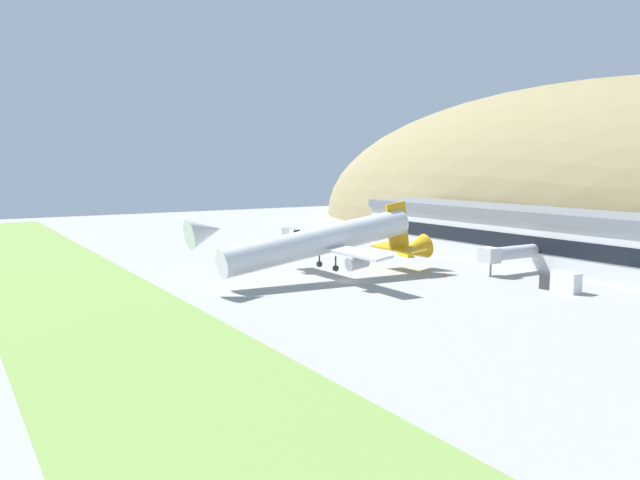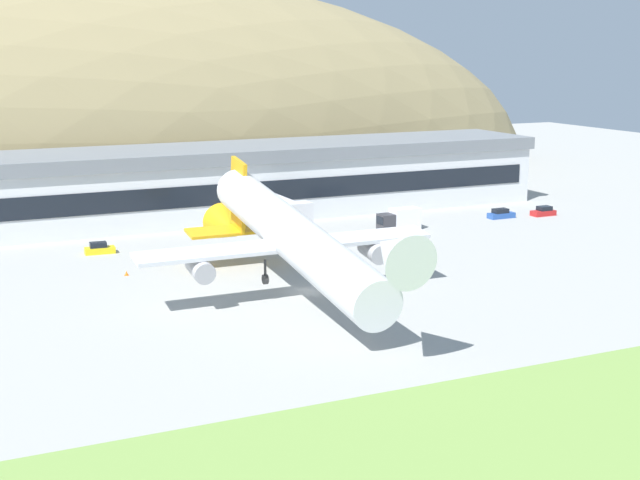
{
  "view_description": "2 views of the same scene",
  "coord_description": "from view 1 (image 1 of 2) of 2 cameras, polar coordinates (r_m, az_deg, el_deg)",
  "views": [
    {
      "loc": [
        91.96,
        -62.18,
        21.05
      ],
      "look_at": [
        -1.78,
        -3.95,
        7.59
      ],
      "focal_mm": 35.0,
      "sensor_mm": 36.0,
      "label": 1
    },
    {
      "loc": [
        -39.56,
        -89.27,
        27.29
      ],
      "look_at": [
        0.82,
        -1.37,
        6.2
      ],
      "focal_mm": 50.0,
      "sensor_mm": 36.0,
      "label": 2
    }
  ],
  "objects": [
    {
      "name": "traffic_cone_1",
      "position": [
        121.15,
        11.28,
        -3.05
      ],
      "size": [
        0.52,
        0.52,
        0.58
      ],
      "color": "orange",
      "rests_on": "ground_plane"
    },
    {
      "name": "ground_plane",
      "position": [
        112.98,
        2.18,
        -3.79
      ],
      "size": [
        348.61,
        348.61,
        0.0
      ],
      "primitive_type": "plane",
      "color": "#9E9E99"
    },
    {
      "name": "fuel_truck",
      "position": [
        111.29,
        21.18,
        -3.59
      ],
      "size": [
        6.72,
        2.57,
        3.35
      ],
      "color": "#333338",
      "rests_on": "ground_plane"
    },
    {
      "name": "hill_backdrop",
      "position": [
        197.82,
        22.53,
        0.31
      ],
      "size": [
        244.15,
        78.07,
        89.41
      ],
      "primitive_type": "ellipsoid",
      "color": "#8E7F56",
      "rests_on": "ground_plane"
    },
    {
      "name": "jetway_0",
      "position": [
        125.12,
        16.69,
        -1.17
      ],
      "size": [
        3.38,
        14.0,
        5.43
      ],
      "color": "silver",
      "rests_on": "ground_plane"
    },
    {
      "name": "terminal_building",
      "position": [
        138.52,
        20.57,
        0.5
      ],
      "size": [
        105.52,
        18.01,
        11.54
      ],
      "color": "silver",
      "rests_on": "ground_plane"
    },
    {
      "name": "cargo_airplane",
      "position": [
        113.11,
        0.31,
        -0.17
      ],
      "size": [
        34.08,
        50.44,
        12.61
      ],
      "color": "silver"
    },
    {
      "name": "service_car_1",
      "position": [
        144.26,
        7.82,
        -1.24
      ],
      "size": [
        4.1,
        1.97,
        1.56
      ],
      "color": "gold",
      "rests_on": "ground_plane"
    },
    {
      "name": "traffic_cone_0",
      "position": [
        135.8,
        3.71,
        -1.86
      ],
      "size": [
        0.52,
        0.52,
        0.58
      ],
      "color": "orange",
      "rests_on": "ground_plane"
    },
    {
      "name": "grass_strip_foreground",
      "position": [
        96.13,
        -20.05,
        -6.1
      ],
      "size": [
        313.75,
        26.75,
        0.08
      ],
      "primitive_type": "cube",
      "color": "#759947",
      "rests_on": "ground_plane"
    },
    {
      "name": "box_truck",
      "position": [
        179.41,
        -2.69,
        0.66
      ],
      "size": [
        6.45,
        2.74,
        2.83
      ],
      "color": "silver",
      "rests_on": "ground_plane"
    }
  ]
}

